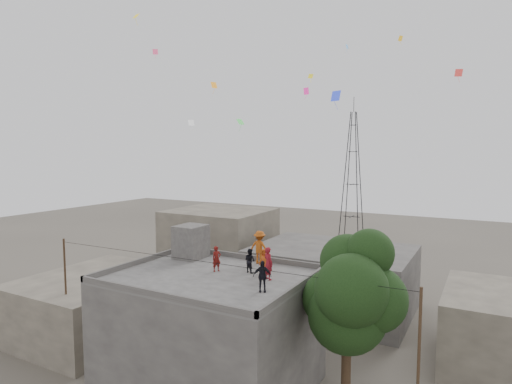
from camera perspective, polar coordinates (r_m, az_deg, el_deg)
main_building at (r=23.90m, az=-6.09°, el=-18.06°), size 10.00×8.00×6.10m
parapet at (r=22.83m, az=-6.17°, el=-10.67°), size 10.00×8.00×0.30m
stair_head_box at (r=26.50m, az=-8.67°, el=-6.55°), size 1.60×1.80×2.00m
neighbor_west at (r=32.65m, az=-20.49°, el=-13.82°), size 8.00×10.00×4.00m
neighbor_north at (r=35.14m, az=10.14°, el=-11.33°), size 12.00×9.00×5.00m
neighbor_northwest at (r=41.79m, az=-4.84°, el=-7.16°), size 9.00×8.00×7.00m
neighbor_east at (r=29.85m, az=30.69°, el=-15.68°), size 7.00×8.00×4.40m
tree at (r=20.33m, az=12.66°, el=-13.23°), size 4.90×4.60×9.10m
utility_line at (r=22.40m, az=-6.92°, el=-17.58°), size 20.12×0.62×7.40m
transmission_tower at (r=60.40m, az=12.72°, el=1.92°), size 2.97×2.97×20.01m
person_red_adult at (r=21.88m, az=1.65°, el=-9.49°), size 0.72×0.64×1.67m
person_orange_child at (r=22.95m, az=1.24°, el=-9.18°), size 0.71×0.52×1.35m
person_dark_child at (r=23.16m, az=-0.82°, el=-9.13°), size 0.74×0.65×1.30m
person_dark_adult at (r=20.08m, az=0.82°, el=-11.16°), size 0.92×0.75×1.46m
person_orange_adult at (r=24.86m, az=0.48°, el=-7.38°), size 1.24×0.72×1.91m
person_red_child at (r=23.46m, az=-5.28°, el=-8.86°), size 0.53×0.60×1.37m
kites at (r=29.58m, az=2.97°, el=14.52°), size 20.92×16.52×7.06m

